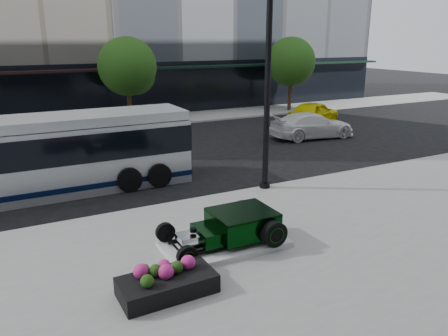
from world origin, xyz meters
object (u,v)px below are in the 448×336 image
hot_rod (236,225)px  lamppost (267,101)px  yellow_taxi (314,113)px  transit_bus (27,157)px  flower_planter (167,283)px  white_sedan (312,125)px

hot_rod → lamppost: size_ratio=0.44×
yellow_taxi → transit_bus: bearing=84.1°
lamppost → hot_rod: bearing=-132.0°
lamppost → flower_planter: (-5.93, -5.20, -3.10)m
transit_bus → white_sedan: transit_bus is taller
yellow_taxi → lamppost: bearing=109.1°
lamppost → transit_bus: lamppost is taller
hot_rod → yellow_taxi: size_ratio=0.68×
white_sedan → yellow_taxi: (2.68, 3.22, 0.07)m
flower_planter → yellow_taxi: (16.13, 15.04, 0.43)m
transit_bus → yellow_taxi: transit_bus is taller
flower_planter → yellow_taxi: 22.06m
lamppost → white_sedan: 10.39m
white_sedan → transit_bus: bearing=108.1°
hot_rod → lamppost: bearing=48.0°
hot_rod → transit_bus: transit_bus is taller
hot_rod → white_sedan: (10.89, 10.36, 0.04)m
lamppost → white_sedan: size_ratio=1.42×
hot_rod → lamppost: 5.75m
transit_bus → white_sedan: 15.92m
flower_planter → yellow_taxi: size_ratio=0.46×
white_sedan → lamppost: bearing=138.3°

